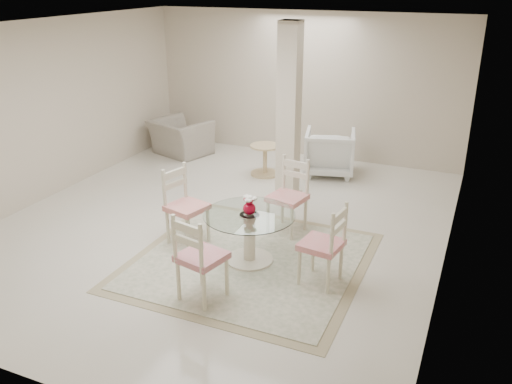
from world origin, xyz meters
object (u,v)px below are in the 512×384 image
at_px(dining_chair_south, 197,252).
at_px(column, 289,114).
at_px(dining_chair_north, 290,190).
at_px(dining_table, 249,238).
at_px(recliner_taupe, 181,137).
at_px(dining_chair_east, 327,240).
at_px(armchair_white, 330,152).
at_px(side_table, 265,161).
at_px(dining_chair_west, 183,200).
at_px(red_vase, 249,205).

bearing_deg(dining_chair_south, column, -74.12).
distance_m(column, dining_chair_north, 1.41).
distance_m(dining_table, dining_chair_north, 1.06).
height_order(column, dining_chair_south, column).
relative_size(dining_chair_south, recliner_taupe, 1.08).
xyz_separation_m(dining_chair_east, armchair_white, (-1.01, 3.60, -0.18)).
relative_size(dining_chair_north, side_table, 2.09).
bearing_deg(dining_chair_west, red_vase, -83.52).
distance_m(dining_chair_south, recliner_taupe, 5.24).
bearing_deg(dining_chair_east, armchair_white, -156.37).
height_order(column, red_vase, column).
relative_size(dining_table, side_table, 2.04).
xyz_separation_m(dining_table, dining_chair_east, (1.01, -0.14, 0.25)).
xyz_separation_m(red_vase, armchair_white, (-0.00, 3.45, -0.36)).
relative_size(column, red_vase, 11.42).
relative_size(dining_chair_east, recliner_taupe, 1.04).
bearing_deg(column, armchair_white, 77.62).
distance_m(dining_table, dining_chair_west, 1.06).
xyz_separation_m(dining_chair_west, armchair_white, (1.01, 3.30, -0.20)).
bearing_deg(column, dining_chair_north, -68.18).
bearing_deg(armchair_white, recliner_taupe, -12.93).
height_order(dining_chair_east, armchair_white, dining_chair_east).
height_order(dining_table, dining_chair_east, dining_chair_east).
xyz_separation_m(column, armchair_white, (0.29, 1.33, -0.96)).
relative_size(dining_chair_north, dining_chair_south, 1.01).
xyz_separation_m(dining_chair_south, side_table, (-0.87, 3.96, -0.34)).
height_order(dining_chair_west, side_table, dining_chair_west).
relative_size(dining_table, dining_chair_north, 0.98).
distance_m(dining_chair_north, armchair_white, 2.45).
distance_m(red_vase, recliner_taupe, 4.54).
height_order(dining_chair_north, recliner_taupe, dining_chair_north).
height_order(dining_chair_west, dining_chair_south, dining_chair_west).
xyz_separation_m(dining_chair_east, side_table, (-2.03, 3.09, -0.32)).
bearing_deg(dining_chair_east, red_vase, -90.21).
bearing_deg(dining_chair_west, dining_chair_north, -38.35).
xyz_separation_m(recliner_taupe, armchair_white, (2.99, 0.07, 0.06)).
xyz_separation_m(column, dining_chair_north, (0.44, -1.11, -0.75)).
distance_m(column, dining_table, 2.37).
distance_m(red_vase, armchair_white, 3.47).
xyz_separation_m(dining_chair_south, armchair_white, (0.15, 4.47, -0.20)).
bearing_deg(dining_table, armchair_white, 90.05).
relative_size(dining_table, armchair_white, 1.28).
relative_size(dining_chair_north, recliner_taupe, 1.09).
distance_m(red_vase, dining_chair_south, 1.04).
xyz_separation_m(dining_table, red_vase, (0.00, -0.00, 0.43)).
relative_size(dining_chair_east, dining_chair_south, 0.96).
xyz_separation_m(dining_table, armchair_white, (-0.00, 3.45, 0.07)).
bearing_deg(armchair_white, dining_chair_north, 79.36).
distance_m(dining_chair_west, armchair_white, 3.46).
xyz_separation_m(dining_chair_north, dining_chair_south, (-0.30, -2.02, -0.00)).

